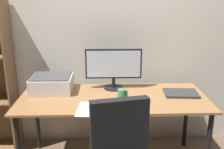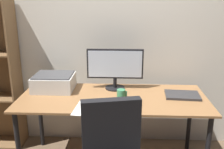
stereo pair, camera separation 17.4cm
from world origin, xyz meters
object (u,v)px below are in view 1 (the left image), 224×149
at_px(keyboard, 112,103).
at_px(coffee_mug, 122,94).
at_px(printer, 52,83).
at_px(monitor, 114,66).
at_px(desk, 113,104).
at_px(laptop, 181,93).
at_px(mouse, 139,102).

height_order(keyboard, coffee_mug, coffee_mug).
bearing_deg(printer, monitor, 5.35).
bearing_deg(desk, laptop, 4.04).
distance_m(mouse, coffee_mug, 0.19).
bearing_deg(coffee_mug, laptop, 8.23).
height_order(keyboard, printer, printer).
relative_size(monitor, keyboard, 1.96).
height_order(coffee_mug, laptop, coffee_mug).
xyz_separation_m(mouse, coffee_mug, (-0.14, 0.12, 0.03)).
distance_m(monitor, keyboard, 0.47).
relative_size(keyboard, laptop, 0.91).
bearing_deg(keyboard, mouse, 2.60).
xyz_separation_m(desk, coffee_mug, (0.08, -0.04, 0.12)).
relative_size(keyboard, printer, 0.72).
distance_m(mouse, printer, 0.90).
xyz_separation_m(monitor, printer, (-0.62, -0.06, -0.16)).
relative_size(monitor, laptop, 1.77).
xyz_separation_m(monitor, coffee_mug, (0.07, -0.27, -0.19)).
bearing_deg(laptop, mouse, -150.64).
height_order(monitor, coffee_mug, monitor).
xyz_separation_m(monitor, mouse, (0.21, -0.39, -0.22)).
xyz_separation_m(coffee_mug, laptop, (0.58, 0.08, -0.03)).
distance_m(desk, keyboard, 0.20).
bearing_deg(printer, desk, -16.21).
bearing_deg(keyboard, monitor, 84.82).
height_order(mouse, printer, printer).
bearing_deg(monitor, mouse, -61.74).
relative_size(desk, coffee_mug, 18.72).
xyz_separation_m(desk, monitor, (0.01, 0.23, 0.31)).
height_order(desk, laptop, laptop).
distance_m(mouse, laptop, 0.48).
relative_size(monitor, printer, 1.42).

